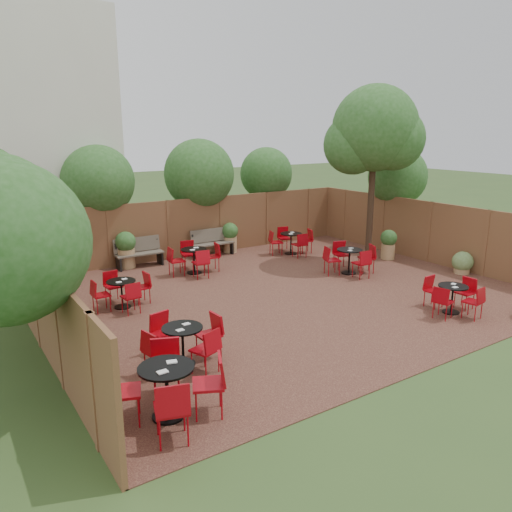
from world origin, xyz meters
TOP-DOWN VIEW (x-y plane):
  - ground at (0.00, 0.00)m, footprint 80.00×80.00m
  - courtyard_paving at (0.00, 0.00)m, footprint 12.00×10.00m
  - fence_back at (0.00, 5.00)m, footprint 12.00×0.08m
  - fence_left at (-6.00, 0.00)m, footprint 0.08×10.00m
  - fence_right at (6.00, 0.00)m, footprint 0.08×10.00m
  - neighbour_building at (-4.50, 8.00)m, footprint 5.00×4.00m
  - overhang_foliage at (-2.51, 2.67)m, footprint 15.53×10.52m
  - courtyard_tree at (4.24, 0.98)m, footprint 2.80×2.70m
  - park_bench_left at (-2.21, 4.63)m, footprint 1.51×0.51m
  - park_bench_right at (0.42, 4.63)m, footprint 1.49×0.48m
  - bistro_tables at (-1.09, -0.36)m, footprint 9.42×8.77m
  - planters at (-0.47, 3.81)m, footprint 11.04×4.36m
  - low_shrubs at (5.03, -3.08)m, footprint 2.56×3.74m

SIDE VIEW (x-z plane):
  - ground at x=0.00m, z-range 0.00..0.00m
  - courtyard_paving at x=0.00m, z-range 0.00..0.02m
  - low_shrubs at x=5.03m, z-range -0.02..0.66m
  - bistro_tables at x=-1.09m, z-range -0.02..0.94m
  - park_bench_right at x=0.42m, z-range 0.03..0.95m
  - park_bench_left at x=-2.21m, z-range 0.03..0.96m
  - planters at x=-0.47m, z-range 0.01..1.17m
  - fence_back at x=0.00m, z-range 0.00..2.00m
  - fence_left at x=-6.00m, z-range 0.00..2.00m
  - fence_right at x=6.00m, z-range 0.00..2.00m
  - overhang_foliage at x=-2.51m, z-range 1.45..3.95m
  - neighbour_building at x=-4.50m, z-range 0.00..8.00m
  - courtyard_tree at x=4.24m, z-range 1.32..6.92m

